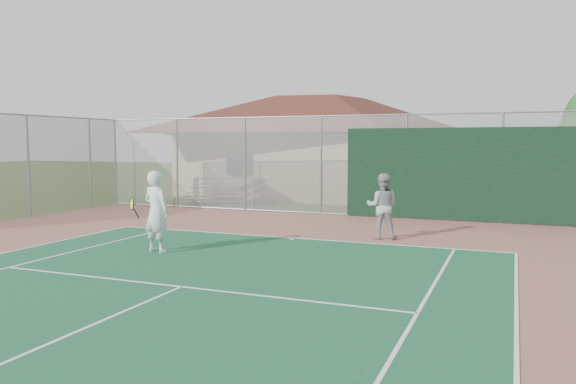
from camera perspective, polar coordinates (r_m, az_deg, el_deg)
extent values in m
cylinder|color=gray|center=(24.38, -17.12, 2.90)|extent=(0.08, 0.08, 3.50)
cylinder|color=gray|center=(22.61, -11.21, 2.88)|extent=(0.08, 0.08, 3.50)
cylinder|color=gray|center=(21.12, -4.37, 2.81)|extent=(0.08, 0.08, 3.50)
cylinder|color=gray|center=(19.96, 3.37, 2.69)|extent=(0.08, 0.08, 3.50)
cylinder|color=gray|center=(19.21, 11.88, 2.50)|extent=(0.08, 0.08, 3.50)
cylinder|color=gray|center=(18.92, 20.87, 2.25)|extent=(0.08, 0.08, 3.50)
cylinder|color=gray|center=(19.67, 6.18, 7.74)|extent=(20.00, 0.05, 0.05)
cylinder|color=gray|center=(19.81, 6.09, -2.28)|extent=(20.00, 0.05, 0.05)
cube|color=#999EA0|center=(19.67, 6.13, 2.64)|extent=(20.00, 0.02, 3.50)
cube|color=black|center=(18.88, 20.84, 1.63)|extent=(10.00, 0.04, 3.00)
cylinder|color=gray|center=(23.24, -19.45, 2.74)|extent=(0.08, 0.08, 3.50)
cylinder|color=gray|center=(21.09, -24.86, 2.36)|extent=(0.08, 0.08, 3.50)
cube|color=#999EA0|center=(21.09, -24.86, 2.36)|extent=(0.02, 9.00, 3.50)
cube|color=tan|center=(27.57, 3.40, 2.80)|extent=(12.33, 8.54, 2.99)
cube|color=#592C21|center=(27.56, 3.42, 6.01)|extent=(12.85, 9.07, 0.18)
pyramid|color=#592C21|center=(27.64, 3.44, 9.63)|extent=(13.57, 9.40, 1.79)
cube|color=black|center=(23.17, 4.89, 1.26)|extent=(0.90, 0.06, 2.09)
cube|color=#B54729|center=(23.53, -7.18, -0.44)|extent=(2.71, 1.45, 0.05)
cube|color=#B2B5BA|center=(23.34, -7.46, -0.96)|extent=(2.70, 1.43, 0.04)
cube|color=#B54729|center=(23.96, -6.57, 0.46)|extent=(2.71, 1.45, 0.05)
cube|color=#B2B5BA|center=(23.76, -6.84, -0.04)|extent=(2.70, 1.43, 0.04)
cube|color=#B54729|center=(24.39, -5.99, 1.34)|extent=(2.71, 1.45, 0.05)
cube|color=#B2B5BA|center=(24.20, -6.25, 0.85)|extent=(2.70, 1.43, 0.04)
cube|color=#B2B5BA|center=(24.64, -9.30, 0.22)|extent=(0.78, 1.58, 1.05)
cube|color=#B2B5BA|center=(23.36, -3.69, 0.02)|extent=(0.78, 1.58, 1.05)
imported|color=white|center=(13.34, -13.25, -2.03)|extent=(0.76, 0.57, 1.90)
imported|color=#A4A6A9|center=(15.08, 9.55, -1.49)|extent=(0.94, 0.79, 1.73)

